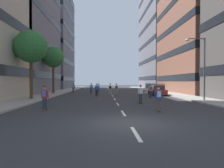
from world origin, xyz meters
TOP-DOWN VIEW (x-y plane):
  - ground_plane at (0.00, 23.95)m, footprint 143.68×143.68m
  - sidewalk_left at (-9.54, 26.94)m, footprint 3.29×65.85m
  - sidewalk_right at (9.54, 26.94)m, footprint 3.29×65.85m
  - lane_markings at (0.00, 25.50)m, footprint 0.16×57.20m
  - building_left_mid at (-18.54, 25.78)m, footprint 14.83×18.63m
  - building_left_far at (-18.54, 47.25)m, footprint 14.83×18.35m
  - building_right_mid at (18.54, 25.78)m, footprint 14.83×19.37m
  - building_right_far at (18.54, 47.25)m, footprint 14.83×22.40m
  - parked_car_near at (6.70, 18.84)m, footprint 1.82×4.40m
  - street_tree_near at (-9.54, 12.66)m, footprint 3.67×3.67m
  - street_tree_mid at (-9.54, 22.36)m, footprint 3.42×3.42m
  - streetlamp_right at (8.85, 10.04)m, footprint 2.13×0.30m
  - skater_0 at (-0.31, 19.07)m, footprint 0.54×0.91m
  - skater_1 at (-3.50, 24.30)m, footprint 0.54×0.91m
  - skater_2 at (0.68, 20.11)m, footprint 0.56×0.92m
  - skater_3 at (-2.28, 17.52)m, footprint 0.55×0.92m
  - skater_4 at (-5.58, 4.50)m, footprint 0.53×0.90m
  - skater_5 at (2.56, 3.74)m, footprint 0.54×0.91m
  - skater_6 at (-6.77, 25.34)m, footprint 0.55×0.92m
  - skater_7 at (-2.39, 32.22)m, footprint 0.55×0.91m
  - skater_8 at (4.74, 14.99)m, footprint 0.56×0.92m
  - skater_9 at (2.27, 8.83)m, footprint 0.57×0.92m

SIDE VIEW (x-z plane):
  - ground_plane at x=0.00m, z-range 0.00..0.00m
  - lane_markings at x=0.00m, z-range 0.00..0.01m
  - sidewalk_left at x=-9.54m, z-range 0.00..0.14m
  - sidewalk_right at x=9.54m, z-range 0.00..0.14m
  - parked_car_near at x=6.70m, z-range -0.06..1.46m
  - skater_3 at x=-2.28m, z-range 0.10..1.87m
  - skater_7 at x=-2.39m, z-range 0.10..1.87m
  - skater_9 at x=2.27m, z-range 0.10..1.87m
  - skater_0 at x=-0.31m, z-range 0.13..1.90m
  - skater_1 at x=-3.50m, z-range 0.13..1.90m
  - skater_2 at x=0.68m, z-range 0.13..1.90m
  - skater_4 at x=-5.58m, z-range 0.13..1.90m
  - skater_5 at x=2.56m, z-range 0.13..1.90m
  - skater_6 at x=-6.77m, z-range 0.13..1.90m
  - skater_8 at x=4.74m, z-range 0.13..1.90m
  - streetlamp_right at x=8.85m, z-range 0.89..7.39m
  - street_tree_near at x=-9.54m, z-range 2.14..9.88m
  - street_tree_mid at x=-9.54m, z-range 2.20..9.85m
  - building_left_mid at x=-18.54m, z-range 0.09..21.21m
  - building_left_far at x=-18.54m, z-range 0.09..28.04m
  - building_right_mid at x=18.54m, z-range 0.09..31.69m
  - building_right_far at x=18.54m, z-range 0.09..35.19m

